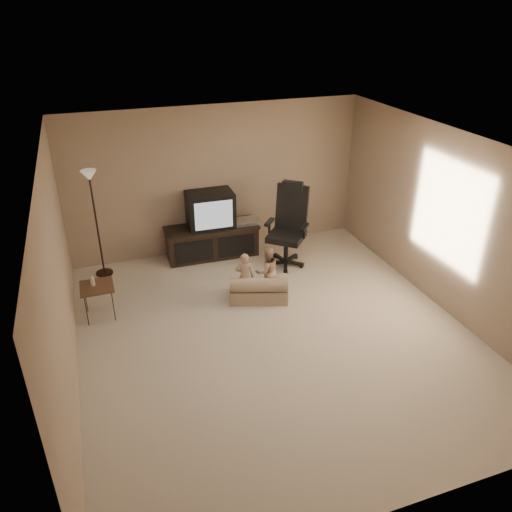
% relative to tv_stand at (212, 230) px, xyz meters
% --- Properties ---
extents(floor, '(5.50, 5.50, 0.00)m').
position_rel_tv_stand_xyz_m(floor, '(0.19, -2.49, -0.48)').
color(floor, beige).
rests_on(floor, ground).
extents(room_shell, '(5.50, 5.50, 5.50)m').
position_rel_tv_stand_xyz_m(room_shell, '(0.19, -2.49, 1.04)').
color(room_shell, white).
rests_on(room_shell, floor).
extents(tv_stand, '(1.61, 0.63, 1.15)m').
position_rel_tv_stand_xyz_m(tv_stand, '(0.00, 0.00, 0.00)').
color(tv_stand, black).
rests_on(tv_stand, floor).
extents(office_chair, '(0.89, 0.89, 1.37)m').
position_rel_tv_stand_xyz_m(office_chair, '(1.11, -0.69, 0.02)').
color(office_chair, black).
rests_on(office_chair, floor).
extents(side_table, '(0.44, 0.44, 0.66)m').
position_rel_tv_stand_xyz_m(side_table, '(-1.96, -1.30, -0.00)').
color(side_table, brown).
rests_on(side_table, floor).
extents(floor_lamp, '(0.27, 0.27, 1.73)m').
position_rel_tv_stand_xyz_m(floor_lamp, '(-1.83, -0.07, 0.79)').
color(floor_lamp, black).
rests_on(floor_lamp, floor).
extents(child_sofa, '(0.94, 0.71, 0.41)m').
position_rel_tv_stand_xyz_m(child_sofa, '(0.27, -1.63, -0.31)').
color(child_sofa, tan).
rests_on(child_sofa, floor).
extents(toddler_left, '(0.32, 0.28, 0.75)m').
position_rel_tv_stand_xyz_m(toddler_left, '(0.09, -1.53, -0.10)').
color(toddler_left, tan).
rests_on(toddler_left, floor).
extents(toddler_right, '(0.41, 0.26, 0.79)m').
position_rel_tv_stand_xyz_m(toddler_right, '(0.44, -1.51, -0.08)').
color(toddler_right, tan).
rests_on(toddler_right, floor).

